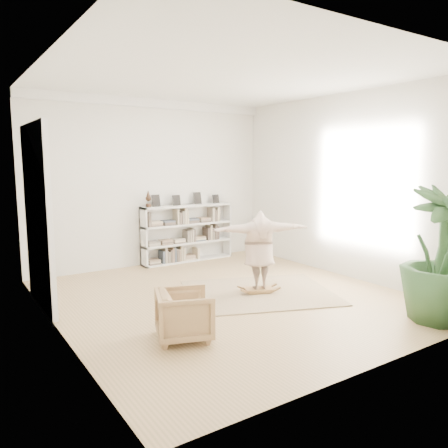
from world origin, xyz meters
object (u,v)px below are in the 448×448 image
rocker_board (259,289)px  houseplant (441,255)px  armchair (184,315)px  person (259,248)px  bookshelf (187,234)px

rocker_board → houseplant: (1.33, -2.46, 0.90)m
armchair → rocker_board: (2.02, 1.04, -0.25)m
rocker_board → person: 0.74m
bookshelf → armchair: (-2.19, -3.94, -0.31)m
person → houseplant: houseplant is taller
armchair → person: bearing=-43.1°
person → armchair: bearing=48.0°
bookshelf → rocker_board: 2.96m
armchair → person: size_ratio=0.42×
armchair → rocker_board: armchair is taller
rocker_board → person: size_ratio=0.34×
armchair → person: (2.02, 1.04, 0.49)m
rocker_board → houseplant: bearing=-40.7°
armchair → houseplant: bearing=-93.2°
bookshelf → person: 2.91m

